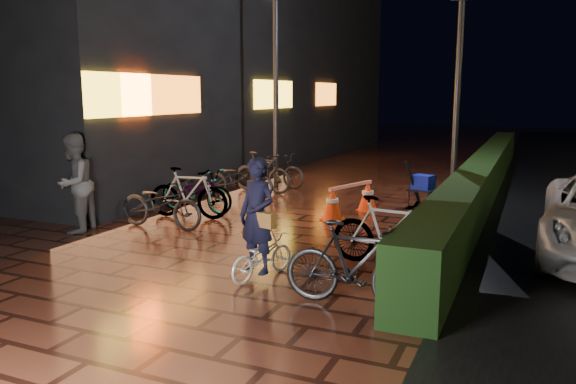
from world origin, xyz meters
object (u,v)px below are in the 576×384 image
at_px(cyclist, 259,235).
at_px(traffic_barrier, 351,199).
at_px(bystander_person, 74,183).
at_px(cart_assembly, 422,184).

height_order(cyclist, traffic_barrier, cyclist).
relative_size(bystander_person, traffic_barrier, 1.11).
xyz_separation_m(traffic_barrier, cart_assembly, (1.29, 1.30, 0.23)).
relative_size(traffic_barrier, cart_assembly, 1.50).
xyz_separation_m(bystander_person, cyclist, (4.47, -1.07, -0.29)).
bearing_deg(traffic_barrier, bystander_person, -140.62).
distance_m(bystander_person, cart_assembly, 7.49).
distance_m(bystander_person, cyclist, 4.61).
bearing_deg(traffic_barrier, cyclist, -88.70).
height_order(bystander_person, cyclist, bystander_person).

